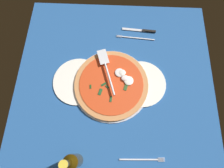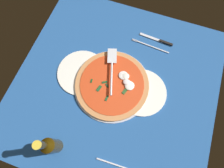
% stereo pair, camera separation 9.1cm
% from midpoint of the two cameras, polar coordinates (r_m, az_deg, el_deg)
% --- Properties ---
extents(ground_plane, '(1.01, 1.01, 0.01)m').
position_cam_midpoint_polar(ground_plane, '(0.94, 3.85, -0.85)').
color(ground_plane, '#235191').
extents(checker_pattern, '(1.01, 1.01, 0.00)m').
position_cam_midpoint_polar(checker_pattern, '(0.93, 3.87, -0.76)').
color(checker_pattern, white).
rests_on(checker_pattern, ground_plane).
extents(pizza_pan, '(0.39, 0.39, 0.01)m').
position_cam_midpoint_polar(pizza_pan, '(0.93, 2.79, -0.69)').
color(pizza_pan, '#AFB5C3').
rests_on(pizza_pan, ground_plane).
extents(dinner_plate_left, '(0.25, 0.25, 0.01)m').
position_cam_midpoint_polar(dinner_plate_left, '(0.95, -6.75, 3.23)').
color(dinner_plate_left, white).
rests_on(dinner_plate_left, ground_plane).
extents(dinner_plate_right, '(0.25, 0.25, 0.01)m').
position_cam_midpoint_polar(dinner_plate_right, '(0.93, 12.05, -2.87)').
color(dinner_plate_right, white).
rests_on(dinner_plate_right, ground_plane).
extents(pizza, '(0.37, 0.37, 0.03)m').
position_cam_midpoint_polar(pizza, '(0.91, 2.98, -0.41)').
color(pizza, '#C7824C').
rests_on(pizza, pizza_pan).
extents(pizza_server, '(0.11, 0.25, 0.01)m').
position_cam_midpoint_polar(pizza_server, '(0.92, 2.74, 4.33)').
color(pizza_server, silver).
rests_on(pizza_server, pizza).
extents(place_setting_far, '(0.23, 0.13, 0.01)m').
position_cam_midpoint_polar(place_setting_far, '(1.07, 15.64, 11.84)').
color(place_setting_far, white).
rests_on(place_setting_far, ground_plane).
extents(beer_bottle, '(0.06, 0.06, 0.24)m').
position_cam_midpoint_polar(beer_bottle, '(0.81, -15.51, -18.59)').
color(beer_bottle, '#332406').
rests_on(beer_bottle, ground_plane).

